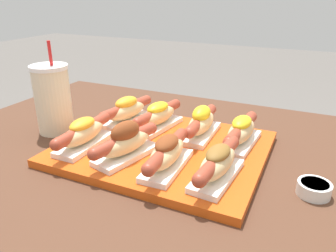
# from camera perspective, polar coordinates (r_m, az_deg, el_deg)

# --- Properties ---
(serving_tray) EXTENTS (0.45, 0.38, 0.02)m
(serving_tray) POSITION_cam_1_polar(r_m,az_deg,el_deg) (0.76, -0.64, -3.94)
(serving_tray) COLOR #CC4C14
(serving_tray) RESTS_ON patio_table
(hot_dog_0) EXTENTS (0.06, 0.19, 0.07)m
(hot_dog_0) POSITION_cam_1_polar(r_m,az_deg,el_deg) (0.76, -14.56, -1.21)
(hot_dog_0) COLOR white
(hot_dog_0) RESTS_ON serving_tray
(hot_dog_1) EXTENTS (0.09, 0.19, 0.08)m
(hot_dog_1) POSITION_cam_1_polar(r_m,az_deg,el_deg) (0.69, -7.37, -2.76)
(hot_dog_1) COLOR white
(hot_dog_1) RESTS_ON serving_tray
(hot_dog_2) EXTENTS (0.07, 0.19, 0.07)m
(hot_dog_2) POSITION_cam_1_polar(r_m,az_deg,el_deg) (0.65, -0.20, -4.75)
(hot_dog_2) COLOR white
(hot_dog_2) RESTS_ON serving_tray
(hot_dog_3) EXTENTS (0.07, 0.19, 0.07)m
(hot_dog_3) POSITION_cam_1_polar(r_m,az_deg,el_deg) (0.62, 8.64, -6.40)
(hot_dog_3) COLOR white
(hot_dog_3) RESTS_ON serving_tray
(hot_dog_4) EXTENTS (0.09, 0.19, 0.07)m
(hot_dog_4) POSITION_cam_1_polar(r_m,az_deg,el_deg) (0.88, -7.20, 2.72)
(hot_dog_4) COLOR white
(hot_dog_4) RESTS_ON serving_tray
(hot_dog_5) EXTENTS (0.08, 0.19, 0.07)m
(hot_dog_5) POSITION_cam_1_polar(r_m,az_deg,el_deg) (0.84, -1.77, 1.83)
(hot_dog_5) COLOR white
(hot_dog_5) RESTS_ON serving_tray
(hot_dog_6) EXTENTS (0.06, 0.19, 0.08)m
(hot_dog_6) POSITION_cam_1_polar(r_m,az_deg,el_deg) (0.79, 5.79, 0.62)
(hot_dog_6) COLOR white
(hot_dog_6) RESTS_ON serving_tray
(hot_dog_7) EXTENTS (0.07, 0.19, 0.07)m
(hot_dog_7) POSITION_cam_1_polar(r_m,az_deg,el_deg) (0.76, 12.62, -0.91)
(hot_dog_7) COLOR white
(hot_dog_7) RESTS_ON serving_tray
(sauce_bowl) EXTENTS (0.06, 0.06, 0.02)m
(sauce_bowl) POSITION_cam_1_polar(r_m,az_deg,el_deg) (0.67, 24.09, -9.84)
(sauce_bowl) COLOR silver
(sauce_bowl) RESTS_ON patio_table
(drink_cup) EXTENTS (0.09, 0.09, 0.24)m
(drink_cup) POSITION_cam_1_polar(r_m,az_deg,el_deg) (0.90, -19.29, 4.50)
(drink_cup) COLOR beige
(drink_cup) RESTS_ON patio_table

